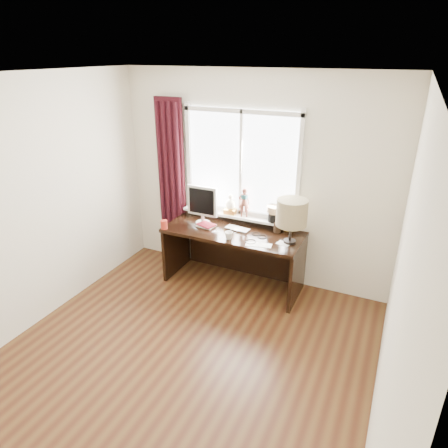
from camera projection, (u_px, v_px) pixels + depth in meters
The scene contains 18 objects.
floor at pixel (173, 370), 3.77m from camera, with size 3.50×4.00×0.00m, color #563619.
ceiling at pixel (154, 77), 2.73m from camera, with size 3.50×4.00×0.00m, color white.
wall_back at pixel (253, 180), 4.92m from camera, with size 3.50×2.60×0.00m, color beige.
wall_left at pixel (14, 213), 3.93m from camera, with size 4.00×2.60×0.00m, color beige.
wall_right at pixel (395, 298), 2.58m from camera, with size 4.00×2.60×0.00m, color beige.
laptop at pixel (238, 229), 4.89m from camera, with size 0.30×0.19×0.02m, color silver.
mug at pixel (229, 235), 4.64m from camera, with size 0.09×0.09×0.09m, color white.
red_cup at pixel (164, 225), 4.90m from camera, with size 0.08×0.08×0.11m, color #A2281A.
window at pixel (242, 179), 4.92m from camera, with size 1.52×0.20×1.40m.
curtain at pixel (171, 185), 5.35m from camera, with size 0.38×0.09×2.25m.
desk at pixel (236, 245), 5.04m from camera, with size 1.70×0.70×0.75m.
monitor at pixel (202, 203), 4.98m from camera, with size 0.40×0.18×0.49m.
notebook_stack at pixel (206, 225), 4.99m from camera, with size 0.25×0.21×0.03m.
brush_holder at pixel (277, 227), 4.81m from camera, with size 0.09×0.09×0.25m.
icon_frame at pixel (288, 226), 4.83m from camera, with size 0.10×0.02×0.13m.
table_lamp at pixel (292, 213), 4.42m from camera, with size 0.35×0.35×0.52m.
loose_papers at pixel (267, 244), 4.52m from camera, with size 0.49×0.31×0.00m.
desk_cables at pixel (256, 238), 4.67m from camera, with size 0.22×0.35×0.01m.
Camera 1 is at (1.66, -2.44, 2.77)m, focal length 32.00 mm.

